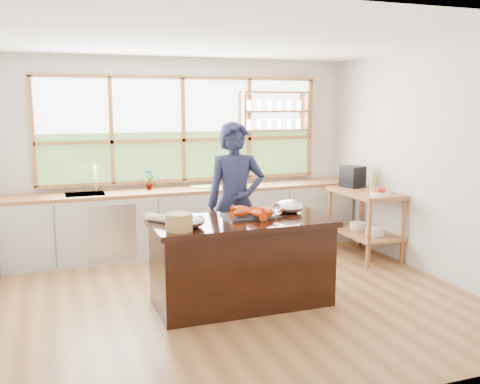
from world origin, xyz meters
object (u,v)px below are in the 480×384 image
island (241,261)px  cook (236,203)px  wicker_basket (179,222)px  espresso_machine (353,177)px

island → cook: (0.17, 0.67, 0.48)m
island → wicker_basket: 0.92m
island → cook: bearing=75.5°
cook → island: bearing=-95.6°
island → espresso_machine: 2.69m
island → wicker_basket: wicker_basket is taller
island → espresso_machine: bearing=33.4°
island → espresso_machine: (2.19, 1.45, 0.59)m
wicker_basket → island: bearing=19.6°
island → cook: size_ratio=0.99×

